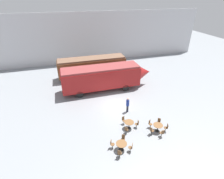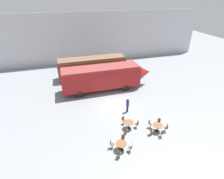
% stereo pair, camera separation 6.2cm
% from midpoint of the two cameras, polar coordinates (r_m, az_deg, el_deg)
% --- Properties ---
extents(ground_plane, '(80.00, 80.00, 0.00)m').
position_cam_midpoint_polar(ground_plane, '(21.09, 1.11, -5.01)').
color(ground_plane, gray).
extents(backdrop_wall, '(44.00, 0.15, 9.00)m').
position_cam_midpoint_polar(backdrop_wall, '(33.58, -7.15, 16.38)').
color(backdrop_wall, silver).
rests_on(backdrop_wall, ground_plane).
extents(passenger_coach_wooden, '(10.32, 2.41, 3.15)m').
position_cam_midpoint_polar(passenger_coach_wooden, '(27.48, -6.62, 7.70)').
color(passenger_coach_wooden, brown).
rests_on(passenger_coach_wooden, ground_plane).
extents(streamlined_locomotive, '(12.34, 2.72, 3.34)m').
position_cam_midpoint_polar(streamlined_locomotive, '(23.60, -1.82, 4.35)').
color(streamlined_locomotive, maroon).
rests_on(streamlined_locomotive, ground_plane).
extents(cafe_table_near, '(0.93, 0.93, 0.77)m').
position_cam_midpoint_polar(cafe_table_near, '(17.52, 5.49, -10.91)').
color(cafe_table_near, black).
rests_on(cafe_table_near, ground_plane).
extents(cafe_table_mid, '(0.92, 0.92, 0.75)m').
position_cam_midpoint_polar(cafe_table_mid, '(17.69, 14.67, -11.50)').
color(cafe_table_mid, black).
rests_on(cafe_table_mid, ground_plane).
extents(cafe_table_far, '(0.93, 0.93, 0.73)m').
position_cam_midpoint_polar(cafe_table_far, '(15.51, 2.97, -17.54)').
color(cafe_table_far, black).
rests_on(cafe_table_far, ground_plane).
extents(cafe_chair_0, '(0.40, 0.41, 0.87)m').
position_cam_midpoint_polar(cafe_chair_0, '(16.99, 4.56, -12.88)').
color(cafe_chair_0, black).
rests_on(cafe_chair_0, ground_plane).
extents(cafe_chair_1, '(0.37, 0.36, 0.87)m').
position_cam_midpoint_polar(cafe_chair_1, '(17.76, 8.17, -10.92)').
color(cafe_chair_1, black).
rests_on(cafe_chair_1, ground_plane).
extents(cafe_chair_2, '(0.38, 0.39, 0.87)m').
position_cam_midpoint_polar(cafe_chair_2, '(18.06, 3.70, -9.83)').
color(cafe_chair_2, black).
rests_on(cafe_chair_2, ground_plane).
extents(cafe_chair_3, '(0.39, 0.37, 0.87)m').
position_cam_midpoint_polar(cafe_chair_3, '(17.26, 12.68, -12.84)').
color(cafe_chair_3, black).
rests_on(cafe_chair_3, ground_plane).
extents(cafe_chair_4, '(0.36, 0.36, 0.87)m').
position_cam_midpoint_polar(cafe_chair_4, '(17.24, 15.97, -13.44)').
color(cafe_chair_4, black).
rests_on(cafe_chair_4, ground_plane).
extents(cafe_chair_5, '(0.39, 0.37, 0.87)m').
position_cam_midpoint_polar(cafe_chair_5, '(17.95, 17.28, -11.67)').
color(cafe_chair_5, black).
rests_on(cafe_chair_5, ground_plane).
extents(cafe_chair_6, '(0.40, 0.40, 0.87)m').
position_cam_midpoint_polar(cafe_chair_6, '(18.40, 14.98, -10.11)').
color(cafe_chair_6, black).
rests_on(cafe_chair_6, ground_plane).
extents(cafe_chair_7, '(0.40, 0.40, 0.87)m').
position_cam_midpoint_polar(cafe_chair_7, '(17.99, 12.21, -10.76)').
color(cafe_chair_7, black).
rests_on(cafe_chair_7, ground_plane).
extents(cafe_chair_8, '(0.40, 0.39, 0.87)m').
position_cam_midpoint_polar(cafe_chair_8, '(15.50, 6.18, -18.19)').
color(cafe_chair_8, black).
rests_on(cafe_chair_8, ground_plane).
extents(cafe_chair_9, '(0.39, 0.40, 0.87)m').
position_cam_midpoint_polar(cafe_chair_9, '(16.14, 3.54, -15.61)').
color(cafe_chair_9, black).
rests_on(cafe_chair_9, ground_plane).
extents(cafe_chair_10, '(0.40, 0.39, 0.87)m').
position_cam_midpoint_polar(cafe_chair_10, '(15.68, -0.19, -17.25)').
color(cafe_chair_10, black).
rests_on(cafe_chair_10, ground_plane).
extents(cafe_chair_11, '(0.39, 0.40, 0.87)m').
position_cam_midpoint_polar(cafe_chair_11, '(15.01, 2.34, -20.03)').
color(cafe_chair_11, black).
rests_on(cafe_chair_11, ground_plane).
extents(visitor_person, '(0.34, 0.34, 1.81)m').
position_cam_midpoint_polar(visitor_person, '(19.48, 5.03, -4.85)').
color(visitor_person, '#262633').
rests_on(visitor_person, ground_plane).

